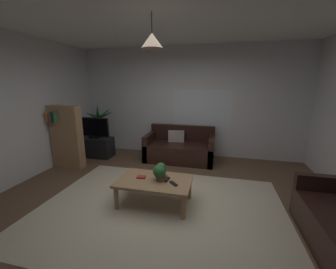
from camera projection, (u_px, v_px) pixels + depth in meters
floor at (164, 202)px, 3.40m from camera, size 5.68×4.92×0.02m
rug at (160, 209)px, 3.21m from camera, size 3.69×2.70×0.01m
wall_back at (188, 102)px, 5.42m from camera, size 5.80×0.06×2.77m
wall_left at (7, 111)px, 3.73m from camera, size 0.06×4.92×2.77m
ceiling at (163, 11)px, 2.74m from camera, size 5.68×4.92×0.02m
window_pane at (202, 108)px, 5.34m from camera, size 1.45×0.01×0.94m
couch_under_window at (180, 149)px, 5.22m from camera, size 1.65×0.85×0.82m
coffee_table at (154, 183)px, 3.29m from camera, size 1.14×0.70×0.40m
book_on_table_0 at (141, 177)px, 3.34m from camera, size 0.14×0.10×0.03m
remote_on_table_0 at (167, 180)px, 3.26m from camera, size 0.07×0.16×0.02m
remote_on_table_1 at (174, 184)px, 3.12m from camera, size 0.15×0.15×0.02m
potted_plant_on_table at (160, 171)px, 3.23m from camera, size 0.22×0.22×0.27m
tv_stand at (95, 147)px, 5.48m from camera, size 0.90×0.44×0.50m
tv at (93, 128)px, 5.34m from camera, size 0.84×0.16×0.52m
potted_palm_corner at (100, 131)px, 5.81m from camera, size 0.91×0.76×1.33m
bookshelf_corner at (66, 136)px, 4.67m from camera, size 0.70×0.31×1.40m
pendant_lamp at (152, 40)px, 2.80m from camera, size 0.30×0.30×0.45m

